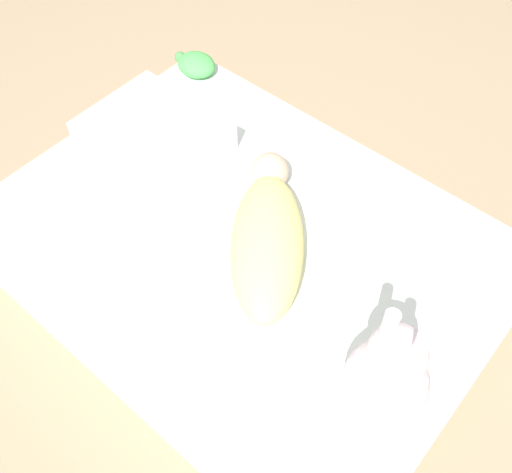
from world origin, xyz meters
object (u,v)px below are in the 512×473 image
(bunny_plush, at_px, (388,375))
(turtle_plush, at_px, (196,64))
(swaddled_baby, at_px, (267,236))
(pillow, at_px, (154,136))

(bunny_plush, bearing_deg, turtle_plush, -26.90)
(swaddled_baby, xyz_separation_m, turtle_plush, (0.68, -0.43, -0.03))
(pillow, distance_m, bunny_plush, 1.01)
(swaddled_baby, relative_size, bunny_plush, 1.47)
(swaddled_baby, height_order, turtle_plush, swaddled_baby)
(bunny_plush, relative_size, turtle_plush, 2.08)
(swaddled_baby, height_order, pillow, swaddled_baby)
(swaddled_baby, relative_size, pillow, 1.32)
(pillow, relative_size, bunny_plush, 1.12)
(pillow, xyz_separation_m, turtle_plush, (0.17, -0.35, -0.02))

